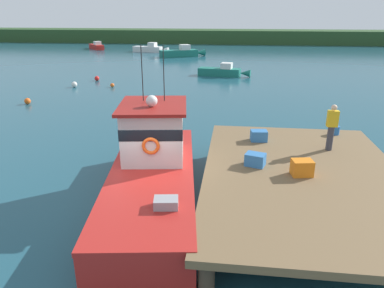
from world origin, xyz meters
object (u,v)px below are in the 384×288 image
deckhand_by_the_boat (332,126)px  mooring_buoy_inshore (74,84)px  crate_single_by_cleat (259,136)px  moored_boat_outer_mooring (182,53)px  mooring_buoy_outer (97,78)px  moored_boat_off_the_point (223,71)px  bait_bucket (335,130)px  moored_boat_near_channel (150,49)px  crate_stack_mid_dock (255,160)px  mooring_buoy_channel_marker (28,101)px  main_fishing_boat (153,169)px  mooring_buoy_spare_mooring (112,85)px  crate_stack_near_edge (302,168)px  moored_boat_mid_harbor (97,46)px

deckhand_by_the_boat → mooring_buoy_inshore: 22.36m
crate_single_by_cleat → moored_boat_outer_mooring: bearing=103.0°
mooring_buoy_outer → mooring_buoy_inshore: bearing=-103.7°
moored_boat_outer_mooring → moored_boat_off_the_point: moored_boat_outer_mooring is taller
mooring_buoy_inshore → deckhand_by_the_boat: bearing=-43.1°
bait_bucket → moored_boat_near_channel: (-16.91, 40.17, -0.89)m
crate_stack_mid_dock → mooring_buoy_channel_marker: crate_stack_mid_dock is taller
main_fishing_boat → moored_boat_near_channel: 45.16m
mooring_buoy_inshore → mooring_buoy_spare_mooring: bearing=7.4°
crate_single_by_cleat → mooring_buoy_channel_marker: crate_single_by_cleat is taller
main_fishing_boat → crate_stack_near_edge: main_fishing_boat is taller
moored_boat_off_the_point → crate_stack_near_edge: bearing=-82.2°
moored_boat_near_channel → mooring_buoy_inshore: bearing=-90.0°
moored_boat_outer_mooring → mooring_buoy_outer: bearing=-104.7°
moored_boat_mid_harbor → mooring_buoy_spare_mooring: moored_boat_mid_harbor is taller
mooring_buoy_inshore → bait_bucket: bearing=-38.5°
bait_bucket → moored_boat_outer_mooring: bearing=108.0°
crate_single_by_cleat → bait_bucket: (3.05, 1.13, -0.03)m
crate_single_by_cleat → moored_boat_mid_harbor: (-23.31, 44.45, -0.97)m
mooring_buoy_spare_mooring → mooring_buoy_outer: mooring_buoy_outer is taller
bait_bucket → crate_stack_near_edge: bearing=-115.4°
crate_single_by_cleat → mooring_buoy_spare_mooring: crate_single_by_cleat is taller
moored_boat_off_the_point → moored_boat_outer_mooring: bearing=112.7°
bait_bucket → mooring_buoy_inshore: (-16.92, 13.44, -1.14)m
moored_boat_near_channel → moored_boat_mid_harbor: bearing=161.6°
mooring_buoy_channel_marker → deckhand_by_the_boat: bearing=-29.2°
mooring_buoy_outer → moored_boat_mid_harbor: bearing=110.8°
deckhand_by_the_boat → moored_boat_outer_mooring: (-10.72, 36.66, -1.52)m
mooring_buoy_inshore → mooring_buoy_channel_marker: bearing=-96.8°
moored_boat_off_the_point → crate_single_by_cleat: bearing=-84.1°
bait_bucket → mooring_buoy_inshore: bearing=141.5°
deckhand_by_the_boat → mooring_buoy_spare_mooring: deckhand_by_the_boat is taller
crate_stack_mid_dock → mooring_buoy_outer: bearing=122.9°
crate_stack_mid_dock → main_fishing_boat: bearing=-175.1°
mooring_buoy_channel_marker → mooring_buoy_spare_mooring: bearing=58.8°
moored_boat_off_the_point → crate_stack_mid_dock: bearing=-85.2°
moored_boat_mid_harbor → bait_bucket: bearing=-58.7°
crate_stack_near_edge → moored_boat_outer_mooring: (-9.42, 38.94, -0.90)m
moored_boat_near_channel → mooring_buoy_channel_marker: 32.48m
crate_stack_near_edge → moored_boat_off_the_point: 24.58m
crate_stack_near_edge → crate_single_by_cleat: crate_stack_near_edge is taller
moored_boat_outer_mooring → moored_boat_mid_harbor: moored_boat_outer_mooring is taller
moored_boat_mid_harbor → mooring_buoy_inshore: bearing=-72.5°
crate_stack_mid_dock → moored_boat_mid_harbor: 52.21m
moored_boat_off_the_point → moored_boat_mid_harbor: 31.25m
crate_stack_mid_dock → moored_boat_outer_mooring: (-8.08, 38.37, -0.86)m
crate_stack_near_edge → deckhand_by_the_boat: (1.29, 2.28, 0.62)m
moored_boat_off_the_point → mooring_buoy_outer: 11.57m
crate_single_by_cleat → deckhand_by_the_boat: bearing=-15.2°
main_fishing_boat → moored_boat_near_channel: bearing=103.3°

